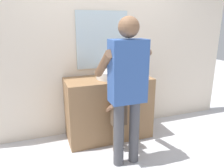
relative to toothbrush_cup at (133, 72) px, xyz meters
The scene contains 8 objects.
ground_plane 1.09m from the toothbrush_cup, 139.01° to the right, with size 14.00×14.00×0.00m, color silver.
back_wall 0.63m from the toothbrush_cup, 145.85° to the left, with size 4.40×0.10×2.70m.
vanity_cabinet 0.64m from the toothbrush_cup, behind, with size 1.21×0.54×0.90m, color olive.
sink_basin 0.41m from the toothbrush_cup, behind, with size 0.35×0.35×0.11m.
faucet 0.43m from the toothbrush_cup, 160.22° to the left, with size 0.18×0.14×0.18m.
toothbrush_cup is the anchor object (origin of this frame).
child_toddler 0.75m from the toothbrush_cup, 131.66° to the right, with size 0.26×0.26×0.83m.
adult_parent 0.83m from the toothbrush_cup, 119.81° to the right, with size 0.53×0.56×1.72m.
Camera 1 is at (-0.94, -2.47, 1.65)m, focal length 34.45 mm.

